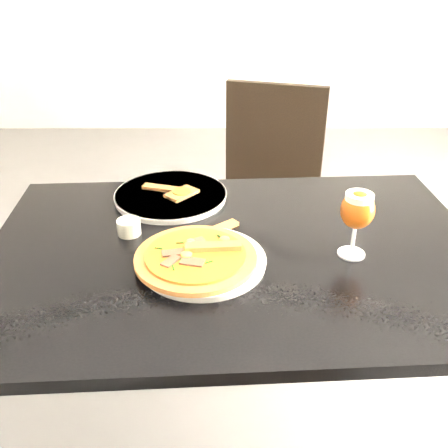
{
  "coord_description": "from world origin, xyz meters",
  "views": [
    {
      "loc": [
        -0.28,
        -1.12,
        1.4
      ],
      "look_at": [
        -0.27,
        -0.12,
        0.83
      ],
      "focal_mm": 40.0,
      "sensor_mm": 36.0,
      "label": 1
    }
  ],
  "objects_px": {
    "chair_far": "(266,193)",
    "beer_glass": "(358,211)",
    "dining_table": "(236,278)",
    "pizza": "(196,257)"
  },
  "relations": [
    {
      "from": "chair_far",
      "to": "beer_glass",
      "type": "xyz_separation_m",
      "value": [
        0.13,
        -0.83,
        0.36
      ]
    },
    {
      "from": "dining_table",
      "to": "beer_glass",
      "type": "bearing_deg",
      "value": -9.22
    },
    {
      "from": "chair_far",
      "to": "beer_glass",
      "type": "bearing_deg",
      "value": -65.24
    },
    {
      "from": "pizza",
      "to": "beer_glass",
      "type": "distance_m",
      "value": 0.38
    },
    {
      "from": "chair_far",
      "to": "beer_glass",
      "type": "relative_size",
      "value": 5.62
    },
    {
      "from": "dining_table",
      "to": "chair_far",
      "type": "bearing_deg",
      "value": 76.69
    },
    {
      "from": "dining_table",
      "to": "chair_far",
      "type": "xyz_separation_m",
      "value": [
        0.14,
        0.8,
        -0.15
      ]
    },
    {
      "from": "dining_table",
      "to": "beer_glass",
      "type": "relative_size",
      "value": 7.61
    },
    {
      "from": "dining_table",
      "to": "chair_far",
      "type": "distance_m",
      "value": 0.83
    },
    {
      "from": "pizza",
      "to": "beer_glass",
      "type": "relative_size",
      "value": 1.7
    }
  ]
}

